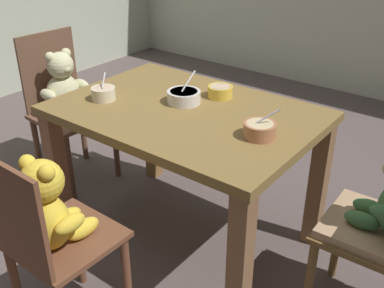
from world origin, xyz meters
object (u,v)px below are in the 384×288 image
(teddy_chair_near_front, at_px, (50,222))
(porridge_bowl_white_center, at_px, (184,96))
(porridge_bowl_cream_near_left, at_px, (103,93))
(dining_table, at_px, (186,133))
(porridge_bowl_terracotta_near_right, at_px, (260,130))
(porridge_bowl_yellow_far_center, at_px, (220,91))
(teddy_chair_near_left, at_px, (65,95))

(teddy_chair_near_front, bearing_deg, porridge_bowl_white_center, 3.04)
(porridge_bowl_white_center, distance_m, porridge_bowl_cream_near_left, 0.39)
(dining_table, relative_size, porridge_bowl_cream_near_left, 10.07)
(porridge_bowl_terracotta_near_right, bearing_deg, porridge_bowl_cream_near_left, -172.33)
(dining_table, relative_size, porridge_bowl_white_center, 7.02)
(porridge_bowl_yellow_far_center, xyz_separation_m, porridge_bowl_cream_near_left, (-0.42, -0.37, 0.00))
(dining_table, xyz_separation_m, teddy_chair_near_front, (-0.02, -0.77, -0.07))
(teddy_chair_near_left, bearing_deg, dining_table, 1.55)
(porridge_bowl_yellow_far_center, height_order, porridge_bowl_white_center, porridge_bowl_white_center)
(porridge_bowl_terracotta_near_right, xyz_separation_m, porridge_bowl_white_center, (-0.46, 0.10, -0.00))
(dining_table, height_order, porridge_bowl_cream_near_left, porridge_bowl_cream_near_left)
(dining_table, bearing_deg, porridge_bowl_terracotta_near_right, -5.73)
(dining_table, relative_size, porridge_bowl_yellow_far_center, 9.80)
(teddy_chair_near_front, relative_size, porridge_bowl_white_center, 4.92)
(dining_table, distance_m, porridge_bowl_yellow_far_center, 0.27)
(porridge_bowl_cream_near_left, bearing_deg, porridge_bowl_terracotta_near_right, 7.67)
(teddy_chair_near_left, relative_size, porridge_bowl_white_center, 5.31)
(teddy_chair_near_left, distance_m, teddy_chair_near_front, 1.24)
(dining_table, bearing_deg, porridge_bowl_cream_near_left, -158.77)
(dining_table, height_order, porridge_bowl_yellow_far_center, porridge_bowl_yellow_far_center)
(porridge_bowl_terracotta_near_right, height_order, porridge_bowl_yellow_far_center, porridge_bowl_terracotta_near_right)
(teddy_chair_near_left, height_order, porridge_bowl_cream_near_left, teddy_chair_near_left)
(porridge_bowl_white_center, height_order, porridge_bowl_cream_near_left, porridge_bowl_white_center)
(porridge_bowl_white_center, bearing_deg, porridge_bowl_yellow_far_center, 59.63)
(teddy_chair_near_front, bearing_deg, porridge_bowl_yellow_far_center, -2.86)
(porridge_bowl_white_center, bearing_deg, dining_table, -46.81)
(teddy_chair_near_left, relative_size, porridge_bowl_yellow_far_center, 7.41)
(porridge_bowl_white_center, bearing_deg, teddy_chair_near_left, -179.54)
(porridge_bowl_yellow_far_center, relative_size, porridge_bowl_white_center, 0.72)
(dining_table, bearing_deg, porridge_bowl_yellow_far_center, 79.24)
(porridge_bowl_terracotta_near_right, xyz_separation_m, porridge_bowl_yellow_far_center, (-0.37, 0.26, -0.00))
(porridge_bowl_terracotta_near_right, xyz_separation_m, porridge_bowl_cream_near_left, (-0.79, -0.11, 0.00))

